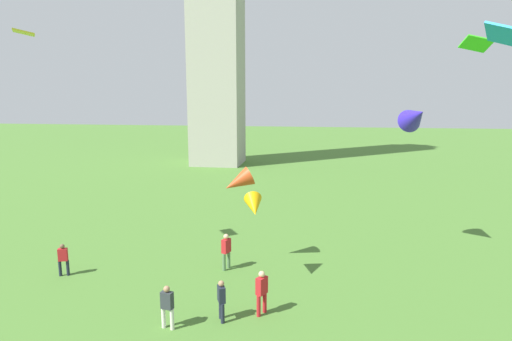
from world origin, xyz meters
TOP-DOWN VIEW (x-y plane):
  - person_0 at (-2.59, 14.70)m, footprint 0.41×0.49m
  - person_1 at (-1.12, 15.41)m, footprint 0.47×0.55m
  - person_2 at (-3.46, 19.52)m, footprint 0.44×0.55m
  - person_4 at (-4.46, 13.86)m, footprint 0.52×0.35m
  - person_5 at (-11.10, 17.61)m, footprint 0.48×0.36m
  - kite_flying_0 at (-12.86, 18.69)m, footprint 1.52×1.62m
  - kite_flying_2 at (7.75, 17.12)m, footprint 1.82×1.94m
  - kite_flying_3 at (10.61, 28.91)m, footprint 1.94×1.28m
  - kite_flying_4 at (-1.83, 18.10)m, footprint 1.16×1.57m
  - kite_flying_5 at (-2.94, 20.08)m, footprint 1.93×1.59m
  - kite_flying_6 at (5.93, 22.86)m, footprint 1.61×2.25m

SIDE VIEW (x-z plane):
  - person_5 at x=-11.10m, z-range 0.11..1.71m
  - person_0 at x=-2.59m, z-range 0.11..1.76m
  - person_4 at x=-4.46m, z-range 0.11..1.82m
  - person_1 at x=-1.12m, z-range 0.12..1.95m
  - person_2 at x=-3.46m, z-range 0.12..1.97m
  - kite_flying_4 at x=-1.83m, z-range 3.09..4.33m
  - kite_flying_5 at x=-2.94m, z-range 3.66..5.14m
  - kite_flying_6 at x=5.93m, z-range 6.69..8.43m
  - kite_flying_2 at x=7.75m, z-range 10.19..11.33m
  - kite_flying_0 at x=-12.86m, z-range 11.40..11.70m
  - kite_flying_3 at x=10.61m, z-range 11.33..12.36m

